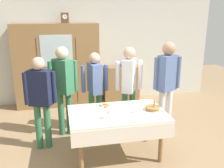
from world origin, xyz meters
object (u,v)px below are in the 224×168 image
Objects in this scene: bookshelf_low at (121,83)px; dining_table at (118,120)px; person_near_right_end at (95,84)px; person_behind_table_right at (41,95)px; person_behind_table_left at (129,81)px; tea_cup_front_edge at (134,103)px; tea_cup_back_edge at (135,111)px; tea_cup_mid_right at (105,117)px; mantel_clock at (65,18)px; book_stack at (121,65)px; tea_cup_near_right at (111,112)px; bread_basket at (153,108)px; wall_cabinet at (58,66)px; spoon_center at (161,116)px; person_beside_shelf at (167,79)px; person_by_cabinet at (63,83)px; pastry_plate at (105,106)px; spoon_front_edge at (85,109)px.

dining_table is at bearing -105.27° from bookshelf_low.
person_behind_table_right reaches higher than person_near_right_end.
person_behind_table_left is 1.04× the size of person_behind_table_right.
tea_cup_back_edge is at bearing -103.51° from tea_cup_front_edge.
mantel_clock is at bearing 99.06° from tea_cup_mid_right.
dining_table is at bearing -105.27° from book_stack.
tea_cup_near_right is (-0.38, 0.06, 0.00)m from tea_cup_back_edge.
book_stack is 2.63m from bread_basket.
bread_basket reaches higher than tea_cup_mid_right.
person_near_right_end is at bearing 95.16° from tea_cup_near_right.
wall_cabinet reaches higher than bookshelf_low.
person_beside_shelf reaches higher than spoon_center.
tea_cup_front_edge is 0.54× the size of bread_basket.
bookshelf_low is 0.53× the size of person_beside_shelf.
person_by_cabinet is (-1.38, 0.93, 0.24)m from bread_basket.
mantel_clock reaches higher than person_behind_table_right.
tea_cup_back_edge is 0.08× the size of person_behind_table_left.
mantel_clock reaches higher than pastry_plate.
person_near_right_end is at bearing -65.73° from wall_cabinet.
person_by_cabinet is 1.06× the size of person_behind_table_right.
person_by_cabinet is at bearing 145.80° from bread_basket.
spoon_center is 0.07× the size of person_behind_table_left.
wall_cabinet reaches higher than person_by_cabinet.
tea_cup_back_edge is 0.07× the size of person_beside_shelf.
tea_cup_near_right is (-0.83, -2.63, 0.33)m from bookshelf_low.
person_near_right_end is (-0.05, 0.74, 0.17)m from pastry_plate.
tea_cup_mid_right is 1.21m from person_behind_table_left.
tea_cup_mid_right is at bearing -108.82° from bookshelf_low.
pastry_plate is 0.17× the size of person_behind_table_left.
person_by_cabinet is at bearing 117.18° from tea_cup_mid_right.
mantel_clock is 2.02× the size of spoon_front_edge.
spoon_front_edge is (-1.21, -2.38, -0.19)m from book_stack.
tea_cup_front_edge is 1.00× the size of tea_cup_mid_right.
dining_table is 1.30m from person_by_cabinet.
bread_basket is 0.14× the size of person_beside_shelf.
dining_table is 0.57m from spoon_front_edge.
tea_cup_back_edge is at bearing -21.85° from spoon_front_edge.
tea_cup_near_right is 1.05m from person_near_right_end.
person_behind_table_right is (-1.18, 0.52, 0.32)m from dining_table.
person_by_cabinet is (-1.41, 1.21, 0.28)m from spoon_center.
person_behind_table_right reaches higher than tea_cup_front_edge.
bookshelf_low is (0.72, 2.64, -0.19)m from dining_table.
tea_cup_near_right is 1.19m from person_by_cabinet.
mantel_clock is (0.23, -0.00, 1.13)m from wall_cabinet.
book_stack is at bearing 74.73° from dining_table.
tea_cup_mid_right is 1.09× the size of spoon_center.
person_behind_table_right reaches higher than spoon_front_edge.
bookshelf_low is 2.74m from tea_cup_back_edge.
person_near_right_end reaches higher than book_stack.
bookshelf_low reaches higher than dining_table.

